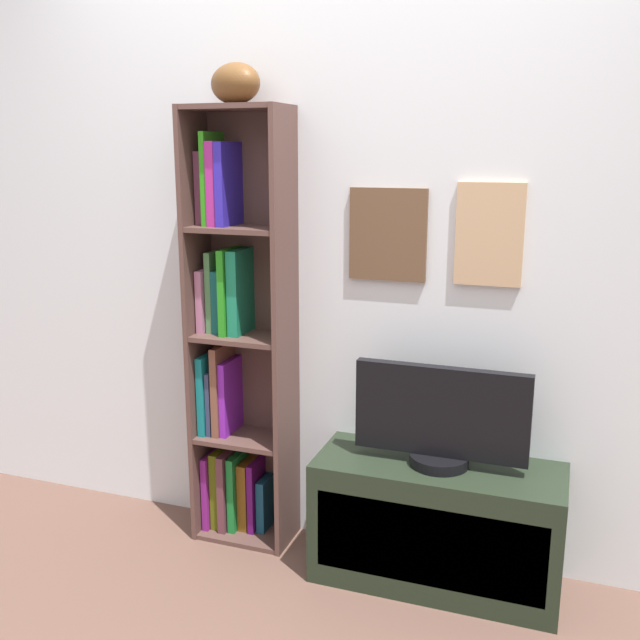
# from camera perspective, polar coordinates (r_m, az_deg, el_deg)

# --- Properties ---
(back_wall) EXTENTS (4.80, 0.08, 2.47)m
(back_wall) POSITION_cam_1_polar(r_m,az_deg,el_deg) (2.87, 1.57, 5.47)
(back_wall) COLOR silver
(back_wall) RESTS_ON ground
(bookshelf) EXTENTS (0.41, 0.24, 1.80)m
(bookshelf) POSITION_cam_1_polar(r_m,az_deg,el_deg) (2.99, -6.72, -2.22)
(bookshelf) COLOR #513731
(bookshelf) RESTS_ON ground
(football) EXTENTS (0.29, 0.26, 0.15)m
(football) POSITION_cam_1_polar(r_m,az_deg,el_deg) (2.85, -6.75, 18.16)
(football) COLOR brown
(football) RESTS_ON bookshelf
(tv_stand) EXTENTS (0.93, 0.37, 0.48)m
(tv_stand) POSITION_cam_1_polar(r_m,az_deg,el_deg) (2.88, 9.23, -15.67)
(tv_stand) COLOR black
(tv_stand) RESTS_ON ground
(television) EXTENTS (0.64, 0.22, 0.38)m
(television) POSITION_cam_1_polar(r_m,az_deg,el_deg) (2.70, 9.57, -7.72)
(television) COLOR black
(television) RESTS_ON tv_stand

